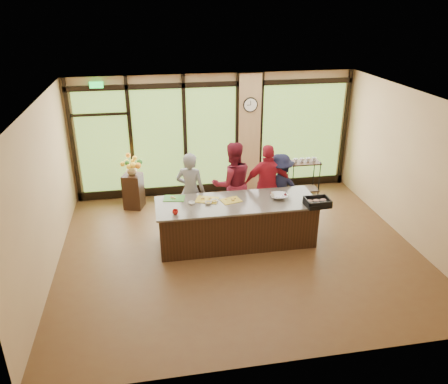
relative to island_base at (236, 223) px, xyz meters
name	(u,v)px	position (x,y,z in m)	size (l,w,h in m)	color
floor	(239,250)	(0.00, -0.30, -0.44)	(7.00, 7.00, 0.00)	brown
ceiling	(242,100)	(0.00, -0.30, 2.56)	(7.00, 7.00, 0.00)	white
back_wall	(215,135)	(0.00, 2.70, 1.06)	(7.00, 7.00, 0.00)	tan
left_wall	(43,194)	(-3.50, -0.30, 1.06)	(6.00, 6.00, 0.00)	tan
right_wall	(412,169)	(3.50, -0.30, 1.06)	(6.00, 6.00, 0.00)	tan
window_wall	(222,139)	(0.16, 2.65, 0.95)	(6.90, 0.12, 3.00)	tan
island_base	(236,223)	(0.00, 0.00, 0.00)	(3.10, 1.00, 0.88)	black
countertop	(237,203)	(0.00, 0.00, 0.46)	(3.20, 1.10, 0.04)	slate
wall_clock	(250,105)	(0.85, 2.57, 1.81)	(0.36, 0.04, 0.36)	black
cook_left	(191,191)	(-0.83, 0.81, 0.42)	(0.63, 0.41, 1.72)	gray
cook_midleft	(232,184)	(0.08, 0.87, 0.50)	(0.91, 0.71, 1.88)	maroon
cook_midright	(268,185)	(0.84, 0.75, 0.47)	(1.06, 0.44, 1.81)	#AD1A2B
cook_right	(279,188)	(1.13, 0.81, 0.34)	(1.01, 0.58, 1.57)	#171933
roasting_pan	(317,204)	(1.50, -0.45, 0.52)	(0.47, 0.36, 0.08)	black
mixing_bowl	(279,196)	(0.86, 0.01, 0.52)	(0.35, 0.35, 0.09)	silver
cutting_board_left	(174,198)	(-1.21, 0.37, 0.49)	(0.42, 0.31, 0.01)	#469636
cutting_board_center	(207,200)	(-0.57, 0.19, 0.49)	(0.44, 0.33, 0.01)	gold
cutting_board_right	(231,200)	(-0.11, 0.07, 0.49)	(0.38, 0.29, 0.01)	gold
prep_bowl_near	(192,203)	(-0.89, 0.05, 0.50)	(0.14, 0.14, 0.04)	silver
prep_bowl_mid	(208,203)	(-0.57, 0.00, 0.50)	(0.14, 0.14, 0.04)	silver
prep_bowl_far	(214,201)	(-0.44, 0.09, 0.50)	(0.15, 0.15, 0.04)	silver
red_ramekin	(175,212)	(-1.24, -0.33, 0.52)	(0.11, 0.11, 0.09)	#B01611
flower_stand	(134,191)	(-2.07, 2.06, -0.02)	(0.42, 0.42, 0.84)	black
flower_vase	(132,170)	(-2.07, 2.06, 0.53)	(0.25, 0.25, 0.26)	#967F52
bar_cart	(304,173)	(2.11, 1.96, 0.17)	(0.75, 0.44, 1.03)	black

